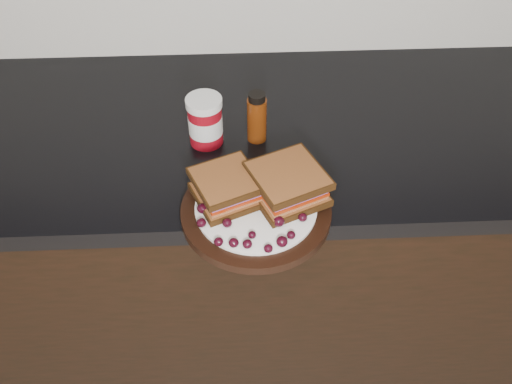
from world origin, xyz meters
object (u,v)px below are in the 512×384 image
plate (256,211)px  condiment_jar (205,121)px  sandwich_left (226,188)px  oil_bottle (257,117)px

plate → condiment_jar: (-0.10, 0.22, 0.05)m
sandwich_left → oil_bottle: (0.07, 0.20, 0.01)m
condiment_jar → oil_bottle: size_ratio=0.95×
plate → condiment_jar: condiment_jar is taller
plate → sandwich_left: size_ratio=2.48×
plate → oil_bottle: size_ratio=2.43×
oil_bottle → plate: bearing=-93.1°
sandwich_left → oil_bottle: 0.21m
plate → sandwich_left: sandwich_left is taller
plate → oil_bottle: oil_bottle is taller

